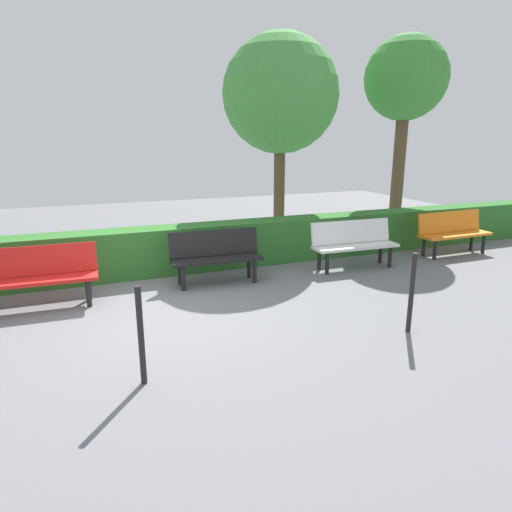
% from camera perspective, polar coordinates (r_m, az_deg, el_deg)
% --- Properties ---
extents(ground_plane, '(22.40, 22.40, 0.00)m').
position_cam_1_polar(ground_plane, '(6.19, -12.85, -7.36)').
color(ground_plane, slate).
extents(bench_orange, '(1.60, 0.47, 0.86)m').
position_cam_1_polar(bench_orange, '(9.86, 24.11, 2.99)').
color(bench_orange, orange).
rests_on(bench_orange, ground_plane).
extents(bench_white, '(1.62, 0.53, 0.86)m').
position_cam_1_polar(bench_white, '(8.23, 12.52, 1.80)').
color(bench_white, white).
rests_on(bench_white, ground_plane).
extents(bench_black, '(1.50, 0.53, 0.86)m').
position_cam_1_polar(bench_black, '(7.20, -5.20, 0.21)').
color(bench_black, black).
rests_on(bench_black, ground_plane).
extents(bench_red, '(1.57, 0.51, 0.86)m').
position_cam_1_polar(bench_red, '(6.84, -26.30, -2.12)').
color(bench_red, red).
rests_on(bench_red, ground_plane).
extents(hedge_row, '(18.40, 0.56, 0.82)m').
position_cam_1_polar(hedge_row, '(8.02, -7.19, 1.16)').
color(hedge_row, '#2D6B28').
rests_on(hedge_row, ground_plane).
extents(tree_near, '(1.94, 1.94, 4.64)m').
position_cam_1_polar(tree_near, '(11.66, 18.79, 20.59)').
color(tree_near, brown).
rests_on(tree_near, ground_plane).
extents(tree_mid, '(2.57, 2.57, 4.54)m').
position_cam_1_polar(tree_mid, '(10.35, 3.18, 20.08)').
color(tree_mid, brown).
rests_on(tree_mid, ground_plane).
extents(railing_post_mid, '(0.06, 0.06, 1.00)m').
position_cam_1_polar(railing_post_mid, '(5.66, 19.47, -4.56)').
color(railing_post_mid, black).
rests_on(railing_post_mid, ground_plane).
extents(railing_post_far, '(0.06, 0.06, 1.00)m').
position_cam_1_polar(railing_post_far, '(4.38, -14.66, -9.97)').
color(railing_post_far, black).
rests_on(railing_post_far, ground_plane).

